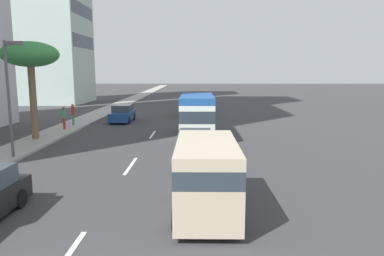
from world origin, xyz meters
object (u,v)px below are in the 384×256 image
(minibus_lead, at_px, (197,115))
(car_fourth, at_px, (196,102))
(pedestrian_mid_block, at_px, (73,113))
(palm_tree, at_px, (30,56))
(van_sixth, at_px, (206,173))
(car_fifth, at_px, (123,114))
(street_lamp, at_px, (10,85))
(van_third, at_px, (196,104))
(pedestrian_by_tree, at_px, (64,116))
(car_second, at_px, (195,148))

(minibus_lead, xyz_separation_m, car_fourth, (21.26, 0.11, -0.89))
(pedestrian_mid_block, xyz_separation_m, palm_tree, (-6.15, 0.48, 4.48))
(car_fourth, distance_m, palm_tree, 25.38)
(palm_tree, bearing_deg, van_sixth, -137.81)
(car_fifth, xyz_separation_m, street_lamp, (-14.69, 2.72, 3.21))
(van_third, relative_size, pedestrian_mid_block, 2.64)
(pedestrian_by_tree, distance_m, palm_tree, 6.06)
(minibus_lead, height_order, van_third, minibus_lead)
(van_third, distance_m, van_sixth, 26.26)
(minibus_lead, xyz_separation_m, van_third, (12.69, 0.09, -0.36))
(van_third, relative_size, street_lamp, 0.78)
(car_fifth, bearing_deg, street_lamp, -10.51)
(car_fourth, xyz_separation_m, car_fifth, (-13.01, 6.84, -0.01))
(van_sixth, bearing_deg, street_lamp, 54.42)
(pedestrian_mid_block, height_order, pedestrian_by_tree, pedestrian_by_tree)
(minibus_lead, distance_m, pedestrian_mid_block, 11.60)
(car_fourth, bearing_deg, van_sixth, -179.31)
(minibus_lead, bearing_deg, palm_tree, 96.08)
(car_fourth, relative_size, street_lamp, 0.78)
(car_fifth, distance_m, pedestrian_mid_block, 4.81)
(van_sixth, xyz_separation_m, pedestrian_by_tree, (16.46, 10.77, -0.23))
(car_fifth, bearing_deg, car_second, 24.30)
(van_third, relative_size, car_fifth, 1.09)
(pedestrian_mid_block, bearing_deg, pedestrian_by_tree, -35.75)
(car_second, relative_size, car_fourth, 0.99)
(van_sixth, relative_size, street_lamp, 0.76)
(van_third, relative_size, palm_tree, 0.74)
(pedestrian_by_tree, xyz_separation_m, street_lamp, (-9.32, -0.78, 2.80))
(car_second, distance_m, car_fourth, 28.16)
(car_fifth, height_order, pedestrian_mid_block, pedestrian_mid_block)
(van_third, xyz_separation_m, car_fifth, (-4.43, 6.86, -0.54))
(pedestrian_by_tree, bearing_deg, car_fourth, 118.57)
(palm_tree, bearing_deg, street_lamp, -166.55)
(car_fourth, distance_m, car_fifth, 14.70)
(pedestrian_mid_block, distance_m, pedestrian_by_tree, 2.09)
(palm_tree, xyz_separation_m, street_lamp, (-5.26, -1.26, -1.67))
(van_sixth, height_order, street_lamp, street_lamp)
(minibus_lead, xyz_separation_m, pedestrian_by_tree, (2.89, 10.46, -0.50))
(car_second, xyz_separation_m, street_lamp, (0.47, 9.57, 3.18))
(car_fourth, bearing_deg, street_lamp, 160.94)
(pedestrian_mid_block, relative_size, street_lamp, 0.30)
(minibus_lead, bearing_deg, car_fifth, 40.08)
(car_second, bearing_deg, street_lamp, 87.18)
(minibus_lead, height_order, pedestrian_by_tree, minibus_lead)
(car_second, xyz_separation_m, pedestrian_mid_block, (11.89, 10.35, 0.37))
(minibus_lead, relative_size, car_second, 1.35)
(car_fourth, height_order, van_sixth, van_sixth)
(street_lamp, bearing_deg, car_fourth, -19.06)
(minibus_lead, relative_size, car_fourth, 1.34)
(pedestrian_mid_block, bearing_deg, minibus_lead, 28.79)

